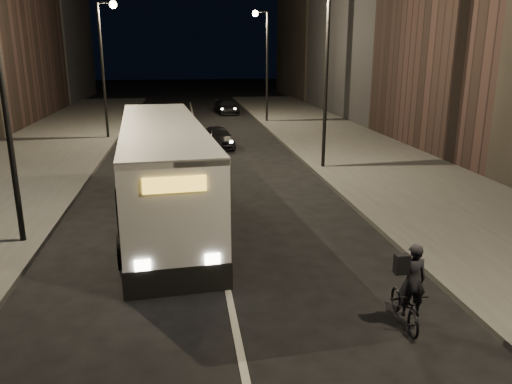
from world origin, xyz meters
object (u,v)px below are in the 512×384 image
object	(u,v)px
streetlight_right_mid	(321,52)
car_near	(218,137)
car_mid	(173,115)
streetlight_right_far	(264,52)
streetlight_left_far	(106,52)
streetlight_left_near	(9,54)
cyclist_on_bicycle	(407,298)
car_far	(226,107)
city_bus	(163,166)

from	to	relation	value
streetlight_right_mid	car_near	xyz separation A→B (m)	(-4.20, 6.37, -4.75)
car_mid	streetlight_right_far	bearing A→B (deg)	-177.11
car_near	streetlight_left_far	bearing A→B (deg)	144.01
streetlight_right_mid	streetlight_left_far	distance (m)	14.62
streetlight_right_far	streetlight_left_near	world-z (taller)	same
streetlight_left_near	streetlight_left_far	distance (m)	18.00
cyclist_on_bicycle	car_far	xyz separation A→B (m)	(-0.45, 36.08, -0.01)
streetlight_left_near	cyclist_on_bicycle	xyz separation A→B (m)	(8.80, -5.75, -4.75)
car_far	car_near	bearing A→B (deg)	-104.57
streetlight_left_far	car_mid	world-z (taller)	streetlight_left_far
streetlight_right_far	car_far	distance (m)	8.25
car_mid	city_bus	bearing A→B (deg)	92.83
streetlight_right_mid	city_bus	size ratio (longest dim) A/B	0.68
city_bus	car_near	xyz separation A→B (m)	(2.73, 12.27, -1.12)
streetlight_right_far	cyclist_on_bicycle	world-z (taller)	streetlight_right_far
cyclist_on_bicycle	car_far	size ratio (longest dim) A/B	0.45
car_near	streetlight_left_near	bearing A→B (deg)	-120.87
city_bus	streetlight_right_far	bearing A→B (deg)	67.83
streetlight_left_far	streetlight_right_mid	bearing A→B (deg)	-43.16
streetlight_left_far	car_far	xyz separation A→B (m)	(8.35, 12.33, -4.76)
streetlight_right_far	streetlight_left_far	world-z (taller)	same
streetlight_left_far	streetlight_left_near	bearing A→B (deg)	-90.00
streetlight_right_mid	streetlight_left_far	world-z (taller)	same
cyclist_on_bicycle	car_mid	bearing A→B (deg)	105.09
streetlight_left_far	cyclist_on_bicycle	distance (m)	25.77
streetlight_left_far	cyclist_on_bicycle	size ratio (longest dim) A/B	4.40
streetlight_right_far	streetlight_left_near	distance (m)	26.26
streetlight_left_near	cyclist_on_bicycle	size ratio (longest dim) A/B	4.40
streetlight_left_far	cyclist_on_bicycle	world-z (taller)	streetlight_left_far
car_mid	streetlight_left_far	bearing A→B (deg)	60.96
car_mid	cyclist_on_bicycle	bearing A→B (deg)	102.49
streetlight_left_near	car_near	size ratio (longest dim) A/B	2.26
streetlight_right_far	car_near	size ratio (longest dim) A/B	2.26
streetlight_left_near	car_mid	distance (m)	24.71
streetlight_right_far	car_mid	world-z (taller)	streetlight_right_far
streetlight_right_mid	streetlight_right_far	size ratio (longest dim) A/B	1.00
streetlight_left_far	car_far	size ratio (longest dim) A/B	1.96
car_mid	car_far	xyz separation A→B (m)	(4.64, 6.34, -0.11)
streetlight_right_far	car_far	size ratio (longest dim) A/B	1.96
streetlight_right_mid	car_mid	distance (m)	18.04
streetlight_right_far	cyclist_on_bicycle	bearing A→B (deg)	-93.58
streetlight_right_mid	streetlight_left_far	bearing A→B (deg)	136.84
streetlight_right_far	car_near	bearing A→B (deg)	-113.57
streetlight_right_mid	car_mid	xyz separation A→B (m)	(-6.95, 15.99, -4.65)
streetlight_left_far	cyclist_on_bicycle	xyz separation A→B (m)	(8.80, -23.75, -4.75)
streetlight_right_far	cyclist_on_bicycle	size ratio (longest dim) A/B	4.40
cyclist_on_bicycle	streetlight_right_mid	bearing A→B (deg)	87.67
streetlight_right_far	car_mid	bearing A→B (deg)	-179.89
streetlight_right_mid	car_near	bearing A→B (deg)	123.42
streetlight_left_far	city_bus	world-z (taller)	streetlight_left_far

